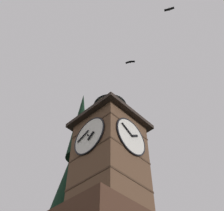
{
  "coord_description": "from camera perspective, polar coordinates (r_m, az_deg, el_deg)",
  "views": [
    {
      "loc": [
        10.33,
        6.97,
        2.21
      ],
      "look_at": [
        1.12,
        -1.76,
        15.78
      ],
      "focal_mm": 46.83,
      "sensor_mm": 36.0,
      "label": 1
    }
  ],
  "objects": [
    {
      "name": "flying_bird_high",
      "position": [
        20.8,
        3.58,
        8.48
      ],
      "size": [
        0.46,
        0.64,
        0.11
      ],
      "color": "black"
    },
    {
      "name": "clock_tower",
      "position": [
        16.27,
        -0.47,
        -11.02
      ],
      "size": [
        3.84,
        3.84,
        10.11
      ],
      "color": "brown",
      "rests_on": "building_main"
    },
    {
      "name": "flying_bird_low",
      "position": [
        21.93,
        11.11,
        17.98
      ],
      "size": [
        0.45,
        0.7,
        0.13
      ],
      "color": "black"
    }
  ]
}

